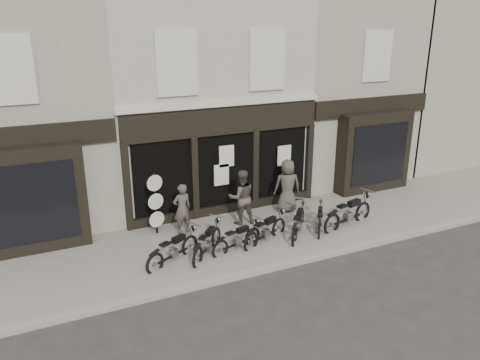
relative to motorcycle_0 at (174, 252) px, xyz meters
name	(u,v)px	position (x,y,z in m)	size (l,w,h in m)	color
ground_plane	(263,249)	(2.79, -0.24, -0.39)	(90.00, 90.00, 0.00)	#2D2B28
pavement	(250,235)	(2.79, 0.66, -0.33)	(30.00, 4.20, 0.12)	slate
kerb	(284,265)	(2.79, -1.49, -0.32)	(30.00, 0.25, 0.13)	gray
central_building	(194,91)	(2.79, 5.71, 3.69)	(7.30, 6.22, 8.34)	#AFA896
neighbour_left	(16,104)	(-3.56, 5.66, 3.65)	(5.60, 6.73, 8.34)	gray
neighbour_right	(330,84)	(9.14, 5.66, 3.65)	(5.60, 6.73, 8.34)	gray
filler_right	(460,74)	(17.29, 5.76, 3.71)	(11.00, 6.00, 8.20)	gray
motorcycle_0	(174,252)	(0.00, 0.00, 0.00)	(1.87, 1.19, 0.98)	black
motorcycle_1	(207,245)	(1.05, 0.02, 0.00)	(1.58, 1.63, 0.98)	black
motorcycle_2	(237,241)	(1.98, -0.08, -0.02)	(1.85, 0.82, 0.91)	black
motorcycle_3	(266,232)	(3.01, 0.04, 0.00)	(1.92, 1.09, 0.98)	black
motorcycle_4	(298,225)	(4.21, 0.05, 0.02)	(1.58, 1.75, 1.02)	black
motorcycle_5	(320,221)	(5.07, 0.11, -0.03)	(1.28, 1.63, 0.90)	black
motorcycle_6	(348,216)	(6.09, -0.09, 0.06)	(2.33, 0.92, 1.14)	black
man_left	(182,209)	(0.84, 1.67, 0.57)	(0.61, 0.40, 1.68)	#443E38
man_centre	(241,197)	(2.89, 1.58, 0.68)	(0.92, 0.71, 1.89)	#454037
man_right	(287,186)	(4.83, 1.85, 0.70)	(0.94, 0.61, 1.93)	#423E37
advert_sign_post	(156,206)	(0.06, 1.98, 0.68)	(0.53, 0.34, 2.19)	black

